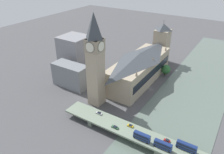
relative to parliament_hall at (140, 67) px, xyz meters
name	(u,v)px	position (x,y,z in m)	size (l,w,h in m)	color
ground_plane	(151,89)	(-16.34, 8.00, -14.35)	(600.00, 600.00, 0.00)	#4C4C4F
river_water	(188,101)	(-49.51, 8.00, -14.20)	(54.34, 360.00, 0.30)	slate
parliament_hall	(140,67)	(0.00, 0.00, 0.00)	(27.15, 83.22, 28.87)	tan
clock_tower	(95,59)	(12.42, 50.80, 23.95)	(11.56, 11.56, 72.26)	tan
victoria_tower	(162,43)	(0.06, -53.07, 7.44)	(14.92, 14.92, 47.57)	tan
road_bridge	(160,144)	(-49.51, 71.00, -9.60)	(140.67, 14.03, 5.85)	#5D6A59
double_decker_bus_lead	(187,147)	(-63.77, 68.03, -5.94)	(11.68, 2.58, 4.63)	navy
double_decker_bus_mid	(163,145)	(-52.00, 74.23, -5.90)	(10.72, 2.57, 4.70)	navy
double_decker_bus_rear	(142,136)	(-38.80, 74.62, -5.82)	(10.65, 2.63, 4.85)	navy
car_northbound_lead	(130,126)	(-27.36, 67.73, -7.81)	(4.05, 1.93, 1.34)	gold
car_northbound_mid	(115,127)	(-19.66, 74.35, -7.79)	(4.74, 1.90, 1.38)	#2D5638
car_northbound_tail	(167,140)	(-52.28, 67.57, -7.78)	(3.85, 1.90, 1.46)	maroon
car_southbound_mid	(99,113)	(-2.32, 68.08, -7.79)	(4.69, 1.80, 1.39)	silver
city_block_west	(71,75)	(48.33, 41.27, -3.73)	(32.93, 14.35, 21.23)	slate
city_block_center	(75,53)	(67.28, 12.69, 3.60)	(26.86, 25.71, 35.90)	gray
tree_embankment_near	(166,71)	(-17.48, -23.61, -8.64)	(6.82, 6.82, 9.14)	brown
tree_embankment_mid	(166,69)	(-17.40, -24.33, -7.52)	(8.96, 8.96, 11.32)	brown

